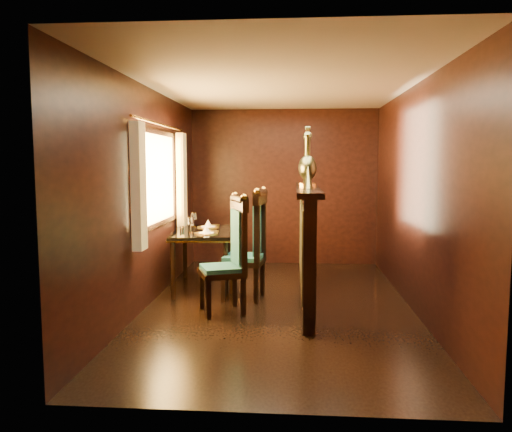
{
  "coord_description": "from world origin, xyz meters",
  "views": [
    {
      "loc": [
        0.17,
        -5.61,
        1.63
      ],
      "look_at": [
        -0.29,
        0.45,
        0.99
      ],
      "focal_mm": 35.0,
      "sensor_mm": 36.0,
      "label": 1
    }
  ],
  "objects_px": {
    "chair_left": "(232,250)",
    "peacock_left": "(308,157)",
    "dining_table": "(203,236)",
    "peacock_right": "(307,157)",
    "chair_right": "(254,241)"
  },
  "relations": [
    {
      "from": "chair_left",
      "to": "peacock_left",
      "type": "xyz_separation_m",
      "value": [
        0.82,
        0.48,
        1.02
      ]
    },
    {
      "from": "dining_table",
      "to": "peacock_right",
      "type": "height_order",
      "value": "peacock_right"
    },
    {
      "from": "chair_right",
      "to": "peacock_right",
      "type": "xyz_separation_m",
      "value": [
        0.63,
        0.23,
        1.01
      ]
    },
    {
      "from": "dining_table",
      "to": "chair_left",
      "type": "height_order",
      "value": "chair_left"
    },
    {
      "from": "dining_table",
      "to": "chair_left",
      "type": "xyz_separation_m",
      "value": [
        0.52,
        -1.05,
        -0.0
      ]
    },
    {
      "from": "peacock_left",
      "to": "peacock_right",
      "type": "bearing_deg",
      "value": 90.0
    },
    {
      "from": "chair_left",
      "to": "chair_right",
      "type": "relative_size",
      "value": 0.97
    },
    {
      "from": "dining_table",
      "to": "chair_right",
      "type": "bearing_deg",
      "value": -41.96
    },
    {
      "from": "chair_right",
      "to": "peacock_left",
      "type": "bearing_deg",
      "value": 3.29
    },
    {
      "from": "dining_table",
      "to": "peacock_left",
      "type": "height_order",
      "value": "peacock_left"
    },
    {
      "from": "dining_table",
      "to": "peacock_left",
      "type": "relative_size",
      "value": 1.94
    },
    {
      "from": "chair_left",
      "to": "chair_right",
      "type": "xyz_separation_m",
      "value": [
        0.19,
        0.53,
        0.02
      ]
    },
    {
      "from": "chair_left",
      "to": "peacock_right",
      "type": "xyz_separation_m",
      "value": [
        0.82,
        0.76,
        1.03
      ]
    },
    {
      "from": "chair_left",
      "to": "chair_right",
      "type": "height_order",
      "value": "chair_right"
    },
    {
      "from": "chair_left",
      "to": "peacock_left",
      "type": "height_order",
      "value": "peacock_left"
    }
  ]
}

